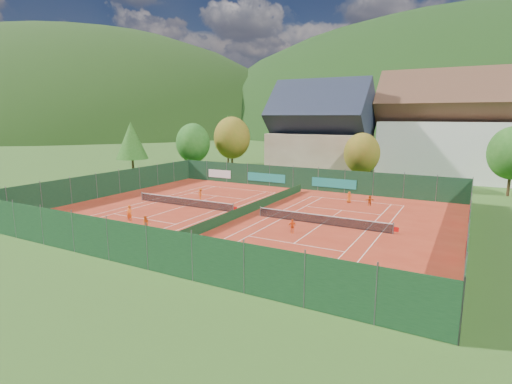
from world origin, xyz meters
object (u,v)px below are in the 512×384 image
at_px(player_right_far_a, 349,197).
at_px(ball_hopper, 328,260).
at_px(player_left_near, 130,213).
at_px(player_left_far, 201,194).
at_px(player_right_far_b, 370,201).
at_px(hotel_block_a, 449,132).
at_px(player_left_mid, 146,223).
at_px(chalet, 321,136).
at_px(player_right_near, 292,226).

bearing_deg(player_right_far_a, ball_hopper, 95.84).
xyz_separation_m(player_left_near, player_left_far, (-0.36, 11.74, -0.14)).
bearing_deg(player_right_far_b, hotel_block_a, -131.04).
bearing_deg(player_left_mid, player_left_near, 153.03).
bearing_deg(player_left_far, ball_hopper, 166.06).
relative_size(chalet, ball_hopper, 20.25).
distance_m(player_left_far, player_right_far_b, 19.79).
distance_m(player_left_mid, player_left_far, 13.84).
bearing_deg(ball_hopper, player_right_far_b, 95.63).
bearing_deg(player_right_near, hotel_block_a, 35.84).
bearing_deg(ball_hopper, player_right_near, 130.58).
height_order(player_left_mid, player_right_far_a, player_left_mid).
height_order(player_left_near, player_left_mid, player_left_near).
bearing_deg(player_left_mid, hotel_block_a, 61.76).
distance_m(ball_hopper, player_right_near, 8.18).
bearing_deg(player_right_far_b, player_left_near, 15.63).
height_order(ball_hopper, player_right_near, player_right_near).
relative_size(ball_hopper, player_right_far_b, 0.67).
relative_size(hotel_block_a, ball_hopper, 27.00).
xyz_separation_m(chalet, hotel_block_a, (19.00, 6.00, 0.76)).
bearing_deg(player_right_far_a, chalet, -67.72).
relative_size(ball_hopper, player_left_near, 0.51).
distance_m(hotel_block_a, player_right_near, 41.46).
bearing_deg(ball_hopper, player_right_far_a, 102.21).
bearing_deg(player_left_near, ball_hopper, -20.13).
bearing_deg(chalet, player_right_near, -73.95).
bearing_deg(player_left_near, hotel_block_a, 47.23).
distance_m(ball_hopper, player_left_near, 20.62).
xyz_separation_m(ball_hopper, player_left_near, (-20.48, 2.36, 0.23)).
relative_size(player_left_far, player_right_far_b, 1.08).
xyz_separation_m(ball_hopper, player_right_far_b, (-1.98, 20.10, 0.04)).
bearing_deg(chalet, player_left_far, -102.55).
distance_m(hotel_block_a, player_right_far_b, 27.47).
xyz_separation_m(player_right_near, player_right_far_b, (3.34, 13.89, -0.03)).
xyz_separation_m(hotel_block_a, player_left_mid, (-20.88, -45.24, -6.74)).
bearing_deg(player_right_far_b, player_left_mid, 24.02).
height_order(player_left_far, player_right_near, player_left_far).
height_order(player_right_far_a, player_right_far_b, player_right_far_a).
relative_size(chalet, player_left_near, 10.29).
xyz_separation_m(ball_hopper, player_left_far, (-20.84, 14.10, 0.09)).
xyz_separation_m(ball_hopper, player_left_mid, (-16.94, 0.82, 0.09)).
relative_size(player_left_mid, player_right_far_b, 1.08).
bearing_deg(player_right_near, player_right_far_a, 45.57).
distance_m(player_left_far, player_right_far_a, 17.64).
bearing_deg(player_left_near, player_right_far_a, 35.29).
relative_size(player_left_mid, player_right_far_a, 1.00).
bearing_deg(player_left_mid, player_right_near, 21.45).
bearing_deg(ball_hopper, player_left_far, 145.92).
bearing_deg(chalet, player_right_far_b, -56.76).
bearing_deg(player_right_far_a, player_left_near, 42.49).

